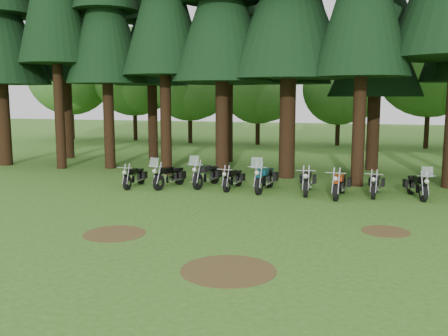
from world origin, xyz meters
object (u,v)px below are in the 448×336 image
at_px(motorcycle_6, 340,185).
at_px(motorcycle_0, 134,177).
at_px(motorcycle_8, 417,186).
at_px(motorcycle_1, 169,177).
at_px(motorcycle_5, 307,182).
at_px(motorcycle_2, 206,175).
at_px(motorcycle_4, 265,179).
at_px(motorcycle_7, 375,185).
at_px(motorcycle_3, 233,179).

bearing_deg(motorcycle_6, motorcycle_0, -172.90).
bearing_deg(motorcycle_8, motorcycle_1, 170.27).
bearing_deg(motorcycle_5, motorcycle_6, -21.16).
bearing_deg(motorcycle_5, motorcycle_0, -178.44).
relative_size(motorcycle_0, motorcycle_2, 0.86).
height_order(motorcycle_4, motorcycle_5, motorcycle_4).
xyz_separation_m(motorcycle_5, motorcycle_7, (2.67, 0.28, -0.04)).
xyz_separation_m(motorcycle_4, motorcycle_6, (3.08, -0.38, -0.04)).
xyz_separation_m(motorcycle_0, motorcycle_2, (2.99, 0.97, 0.07)).
height_order(motorcycle_4, motorcycle_8, motorcycle_4).
height_order(motorcycle_1, motorcycle_2, motorcycle_2).
bearing_deg(motorcycle_1, motorcycle_5, 16.55).
relative_size(motorcycle_5, motorcycle_7, 1.08).
bearing_deg(motorcycle_8, motorcycle_7, 166.40).
bearing_deg(motorcycle_8, motorcycle_2, 166.59).
height_order(motorcycle_3, motorcycle_5, motorcycle_5).
bearing_deg(motorcycle_1, motorcycle_3, 20.81).
bearing_deg(motorcycle_4, motorcycle_7, 7.79).
distance_m(motorcycle_5, motorcycle_6, 1.39).
bearing_deg(motorcycle_0, motorcycle_7, 3.28).
distance_m(motorcycle_1, motorcycle_4, 4.15).
distance_m(motorcycle_4, motorcycle_8, 5.99).
height_order(motorcycle_0, motorcycle_7, motorcycle_7).
distance_m(motorcycle_3, motorcycle_6, 4.49).
bearing_deg(motorcycle_8, motorcycle_0, 171.34).
height_order(motorcycle_6, motorcycle_8, motorcycle_8).
distance_m(motorcycle_2, motorcycle_7, 7.09).
bearing_deg(motorcycle_7, motorcycle_8, 4.98).
bearing_deg(motorcycle_7, motorcycle_2, -174.78).
relative_size(motorcycle_1, motorcycle_5, 0.99).
height_order(motorcycle_2, motorcycle_8, motorcycle_2).
bearing_deg(motorcycle_3, motorcycle_6, -0.15).
bearing_deg(motorcycle_5, motorcycle_1, 179.90).
height_order(motorcycle_3, motorcycle_4, motorcycle_4).
bearing_deg(motorcycle_2, motorcycle_8, 8.69).
xyz_separation_m(motorcycle_0, motorcycle_5, (7.41, 0.72, 0.05)).
distance_m(motorcycle_3, motorcycle_7, 5.82).
relative_size(motorcycle_0, motorcycle_5, 0.89).
bearing_deg(motorcycle_7, motorcycle_6, -147.97).
xyz_separation_m(motorcycle_1, motorcycle_3, (2.75, 0.39, -0.05)).
relative_size(motorcycle_2, motorcycle_7, 1.12).
relative_size(motorcycle_4, motorcycle_5, 1.09).
bearing_deg(motorcycle_4, motorcycle_0, -169.25).
distance_m(motorcycle_1, motorcycle_3, 2.78).
height_order(motorcycle_0, motorcycle_1, motorcycle_1).
bearing_deg(motorcycle_8, motorcycle_3, 168.64).
relative_size(motorcycle_2, motorcycle_5, 1.04).
relative_size(motorcycle_2, motorcycle_6, 1.02).
xyz_separation_m(motorcycle_1, motorcycle_4, (4.14, 0.37, 0.05)).
xyz_separation_m(motorcycle_2, motorcycle_6, (5.74, -0.66, -0.01)).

